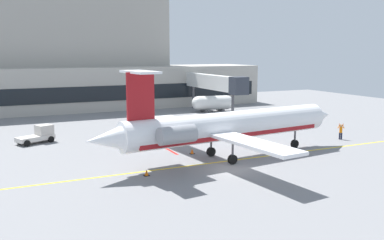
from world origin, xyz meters
The scene contains 9 objects.
ground centered at (0.00, 0.00, -0.05)m, with size 120.00×120.00×0.11m.
terminal_building centered at (-7.28, 47.30, 8.14)m, with size 71.61×13.41×20.75m.
jet_bridge_west centered at (14.54, 30.04, 5.20)m, with size 2.40×18.48×6.60m.
regional_jet centered at (1.40, 3.21, 3.23)m, with size 28.02×21.51×8.70m.
pushback_tractor centered at (-14.25, 18.83, 0.91)m, with size 4.46×3.25×1.96m.
fuel_tank centered at (15.56, 32.72, 1.54)m, with size 7.49×3.30×2.77m.
marshaller centered at (18.30, 5.53, 0.98)m, with size 0.74×0.54×1.92m.
safety_cone_alpha centered at (-0.68, 6.55, 0.25)m, with size 0.47×0.47×0.55m.
safety_cone_bravo centered at (-7.35, 1.29, 0.25)m, with size 0.47×0.47×0.55m.
Camera 1 is at (-18.12, -30.65, 10.18)m, focal length 38.82 mm.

